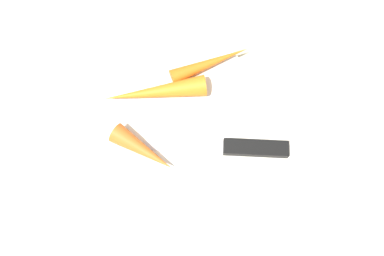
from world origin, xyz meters
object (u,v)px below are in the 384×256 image
object	(u,v)px
cutting_board	(192,129)
knife	(246,148)
carrot_shortest	(143,150)
carrot_medium	(210,63)
carrot_longest	(156,91)

from	to	relation	value
cutting_board	knife	xyz separation A→B (m)	(-0.08, -0.03, 0.01)
cutting_board	carrot_shortest	bearing A→B (deg)	71.54
knife	carrot_medium	bearing A→B (deg)	-66.34
knife	cutting_board	bearing A→B (deg)	-19.43
carrot_shortest	carrot_medium	world-z (taller)	carrot_shortest
carrot_longest	carrot_shortest	xyz separation A→B (m)	(-0.05, 0.07, -0.00)
cutting_board	carrot_longest	world-z (taller)	carrot_longest
carrot_medium	knife	bearing A→B (deg)	-91.89
carrot_shortest	carrot_medium	bearing A→B (deg)	87.49
knife	carrot_medium	size ratio (longest dim) A/B	1.36
carrot_medium	cutting_board	bearing A→B (deg)	-128.16
carrot_longest	carrot_medium	world-z (taller)	carrot_longest
knife	carrot_shortest	distance (m)	0.14
knife	carrot_longest	xyz separation A→B (m)	(0.15, 0.03, 0.01)
carrot_longest	knife	bearing A→B (deg)	138.95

